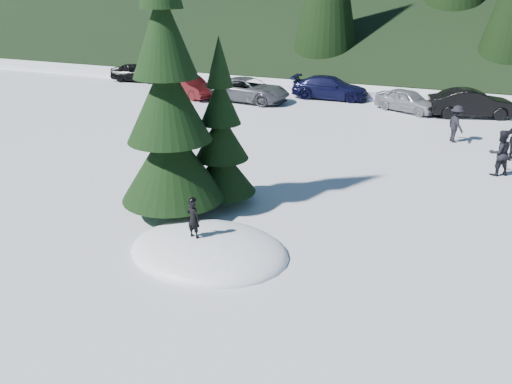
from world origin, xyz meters
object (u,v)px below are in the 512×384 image
at_px(spruce_short, 221,142).
at_px(child_skier, 193,219).
at_px(adult_2, 456,124).
at_px(car_3, 330,88).
at_px(car_0, 137,72).
at_px(car_5, 472,103).
at_px(car_1, 189,86).
at_px(spruce_tall, 168,111).
at_px(car_2, 248,90).
at_px(car_4, 407,100).
at_px(adult_0, 500,153).

height_order(spruce_short, child_skier, spruce_short).
xyz_separation_m(adult_2, car_3, (-7.96, 7.13, -0.14)).
height_order(adult_2, car_0, adult_2).
xyz_separation_m(car_0, car_5, (23.69, -1.96, 0.07)).
height_order(spruce_short, car_0, spruce_short).
relative_size(child_skier, adult_2, 0.63).
xyz_separation_m(car_1, car_3, (8.61, 3.11, 0.01)).
bearing_deg(spruce_tall, car_5, 64.80).
distance_m(adult_2, car_2, 13.17).
xyz_separation_m(adult_2, car_5, (0.55, 5.51, -0.10)).
height_order(spruce_tall, car_0, spruce_tall).
bearing_deg(car_0, spruce_short, -145.28).
relative_size(spruce_tall, car_5, 1.87).
bearing_deg(car_1, car_4, -61.84).
xyz_separation_m(spruce_short, car_2, (-5.76, 14.90, -1.37)).
distance_m(adult_2, car_1, 17.05).
relative_size(child_skier, car_0, 0.27).
distance_m(adult_2, car_3, 10.69).
height_order(car_3, car_5, car_5).
bearing_deg(car_3, car_0, 85.71).
bearing_deg(car_4, car_1, 120.34).
distance_m(spruce_tall, adult_0, 12.56).
height_order(spruce_short, car_3, spruce_short).
relative_size(car_1, car_5, 0.92).
xyz_separation_m(spruce_tall, adult_0, (9.43, 7.93, -2.44)).
height_order(child_skier, car_3, child_skier).
bearing_deg(adult_0, car_4, -96.77).
bearing_deg(adult_2, spruce_tall, 116.37).
bearing_deg(car_5, car_1, 77.15).
bearing_deg(spruce_tall, car_1, 119.05).
xyz_separation_m(child_skier, car_0, (-17.33, 21.44, -0.33)).
bearing_deg(spruce_short, child_skier, -75.50).
distance_m(spruce_tall, car_4, 18.24).
bearing_deg(spruce_tall, adult_2, 57.34).
height_order(spruce_short, car_4, spruce_short).
distance_m(spruce_tall, car_5, 19.50).
bearing_deg(car_4, car_2, 121.13).
relative_size(car_0, car_2, 0.77).
relative_size(adult_0, car_3, 0.36).
xyz_separation_m(child_skier, car_5, (6.36, 19.48, -0.26)).
xyz_separation_m(child_skier, car_4, (2.90, 19.38, -0.37)).
height_order(spruce_tall, car_2, spruce_tall).
height_order(car_1, car_4, car_1).
height_order(spruce_tall, car_3, spruce_tall).
relative_size(car_2, car_5, 1.14).
xyz_separation_m(car_0, car_4, (20.23, -2.05, -0.04)).
bearing_deg(adult_0, car_3, -82.00).
bearing_deg(car_3, car_4, -111.75).
bearing_deg(car_4, child_skier, -163.99).
xyz_separation_m(adult_0, car_0, (-24.89, 11.53, -0.19)).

